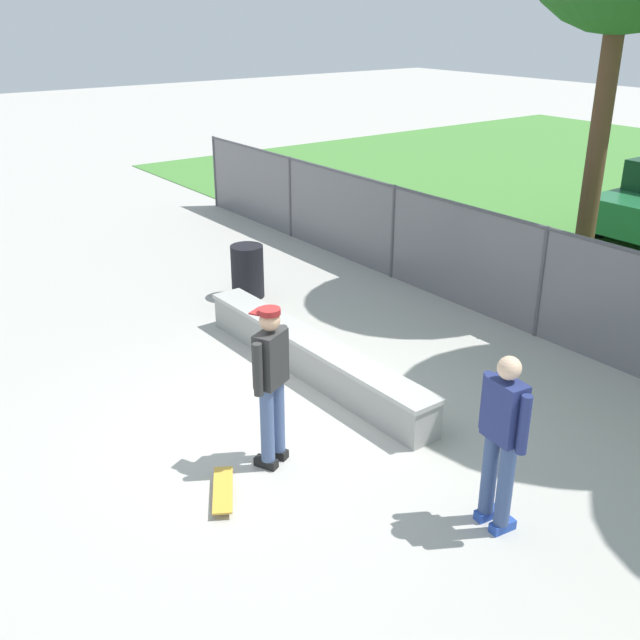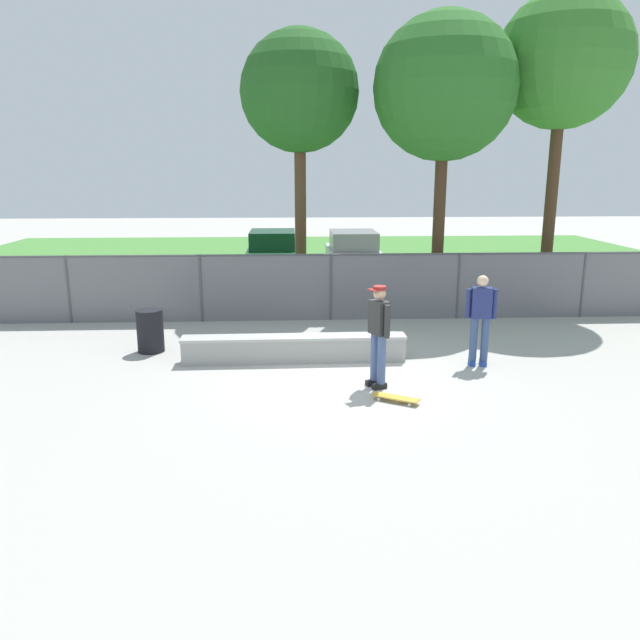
% 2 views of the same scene
% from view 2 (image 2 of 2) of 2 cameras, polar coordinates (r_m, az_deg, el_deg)
% --- Properties ---
extents(ground_plane, '(80.00, 80.00, 0.00)m').
position_cam_2_polar(ground_plane, '(11.43, 2.60, -5.60)').
color(ground_plane, '#ADAAA3').
extents(grass_strip, '(31.88, 20.00, 0.02)m').
position_cam_2_polar(grass_strip, '(26.06, -0.52, 5.43)').
color(grass_strip, '#478438').
rests_on(grass_strip, ground).
extents(concrete_ledge, '(4.53, 0.53, 0.53)m').
position_cam_2_polar(concrete_ledge, '(12.45, -2.41, -2.66)').
color(concrete_ledge, '#999993').
rests_on(concrete_ledge, ground).
extents(skateboarder, '(0.40, 0.55, 1.84)m').
position_cam_2_polar(skateboarder, '(10.83, 5.47, -1.05)').
color(skateboarder, black).
rests_on(skateboarder, ground).
extents(skateboard, '(0.79, 0.58, 0.09)m').
position_cam_2_polar(skateboard, '(10.44, 7.06, -7.19)').
color(skateboard, gold).
rests_on(skateboard, ground).
extents(chainlink_fence, '(19.95, 0.07, 1.73)m').
position_cam_2_polar(chainlink_fence, '(15.75, 1.02, 3.36)').
color(chainlink_fence, '#4C4C51').
rests_on(chainlink_fence, ground).
extents(tree_near_left, '(3.23, 3.23, 7.46)m').
position_cam_2_polar(tree_near_left, '(17.63, -1.91, 20.31)').
color(tree_near_left, '#513823').
rests_on(tree_near_left, ground).
extents(tree_near_right, '(3.73, 3.73, 7.73)m').
position_cam_2_polar(tree_near_right, '(17.19, 11.53, 20.33)').
color(tree_near_right, '#47301E').
rests_on(tree_near_right, ground).
extents(tree_mid, '(3.50, 3.50, 8.32)m').
position_cam_2_polar(tree_mid, '(18.45, 21.67, 21.38)').
color(tree_mid, '#47301E').
rests_on(tree_mid, ground).
extents(car_green, '(2.03, 4.21, 1.66)m').
position_cam_2_polar(car_green, '(22.35, -4.41, 6.14)').
color(car_green, '#1E6638').
rests_on(car_green, ground).
extents(car_white, '(2.03, 4.21, 1.66)m').
position_cam_2_polar(car_white, '(22.16, 3.14, 6.10)').
color(car_white, silver).
rests_on(car_white, ground).
extents(bystander, '(0.60, 0.31, 1.82)m').
position_cam_2_polar(bystander, '(12.39, 14.69, 0.34)').
color(bystander, '#2647A5').
rests_on(bystander, ground).
extents(trash_bin, '(0.56, 0.56, 0.91)m').
position_cam_2_polar(trash_bin, '(13.55, -15.50, -0.97)').
color(trash_bin, black).
rests_on(trash_bin, ground).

